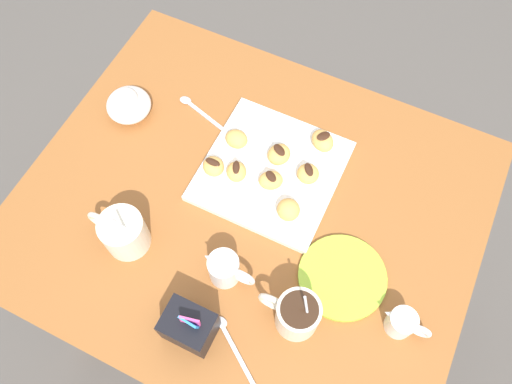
{
  "coord_description": "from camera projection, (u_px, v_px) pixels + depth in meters",
  "views": [
    {
      "loc": [
        -0.2,
        0.39,
        1.71
      ],
      "look_at": [
        -0.0,
        -0.03,
        0.77
      ],
      "focal_mm": 35.53,
      "sensor_mm": 36.0,
      "label": 1
    }
  ],
  "objects": [
    {
      "name": "beignet_5",
      "position": [
        323.0,
        141.0,
        1.09
      ],
      "size": [
        0.07,
        0.07,
        0.03
      ],
      "primitive_type": "ellipsoid",
      "rotation": [
        0.0,
        0.0,
        4.03
      ],
      "color": "#DBA351",
      "rests_on": "pastry_plate_square"
    },
    {
      "name": "loose_spoon_near_saucer",
      "position": [
        232.0,
        345.0,
        0.93
      ],
      "size": [
        0.14,
        0.1,
        0.01
      ],
      "color": "silver",
      "rests_on": "dining_table"
    },
    {
      "name": "saucer_lime_left",
      "position": [
        342.0,
        277.0,
        0.99
      ],
      "size": [
        0.17,
        0.17,
        0.01
      ],
      "primitive_type": "cylinder",
      "color": "#9EC633",
      "rests_on": "dining_table"
    },
    {
      "name": "chocolate_sauce_pitcher",
      "position": [
        402.0,
        323.0,
        0.92
      ],
      "size": [
        0.09,
        0.05,
        0.06
      ],
      "color": "white",
      "rests_on": "dining_table"
    },
    {
      "name": "cream_pitcher_white",
      "position": [
        225.0,
        269.0,
        0.96
      ],
      "size": [
        0.1,
        0.06,
        0.07
      ],
      "color": "white",
      "rests_on": "dining_table"
    },
    {
      "name": "coffee_mug_cream_right",
      "position": [
        123.0,
        232.0,
        0.98
      ],
      "size": [
        0.13,
        0.09,
        0.13
      ],
      "color": "silver",
      "rests_on": "dining_table"
    },
    {
      "name": "beignet_7",
      "position": [
        236.0,
        172.0,
        1.06
      ],
      "size": [
        0.06,
        0.06,
        0.03
      ],
      "primitive_type": "ellipsoid",
      "rotation": [
        0.0,
        0.0,
        5.21
      ],
      "color": "#DBA351",
      "rests_on": "pastry_plate_square"
    },
    {
      "name": "sugar_caddy",
      "position": [
        189.0,
        326.0,
        0.91
      ],
      "size": [
        0.09,
        0.07,
        0.11
      ],
      "color": "black",
      "rests_on": "dining_table"
    },
    {
      "name": "dining_table",
      "position": [
        250.0,
        232.0,
        1.19
      ],
      "size": [
        0.94,
        0.79,
        0.75
      ],
      "color": "#935628",
      "rests_on": "ground_plane"
    },
    {
      "name": "pastry_plate_square",
      "position": [
        271.0,
        171.0,
        1.09
      ],
      "size": [
        0.28,
        0.28,
        0.02
      ],
      "primitive_type": "cube",
      "color": "white",
      "rests_on": "dining_table"
    },
    {
      "name": "chocolate_drizzle_2",
      "position": [
        271.0,
        176.0,
        1.03
      ],
      "size": [
        0.03,
        0.03,
        0.0
      ],
      "primitive_type": "ellipsoid",
      "rotation": [
        0.0,
        0.0,
        2.56
      ],
      "color": "#381E11",
      "rests_on": "beignet_2"
    },
    {
      "name": "beignet_4",
      "position": [
        308.0,
        174.0,
        1.06
      ],
      "size": [
        0.06,
        0.06,
        0.03
      ],
      "primitive_type": "ellipsoid",
      "rotation": [
        0.0,
        0.0,
        1.84
      ],
      "color": "#DBA351",
      "rests_on": "pastry_plate_square"
    },
    {
      "name": "beignet_6",
      "position": [
        213.0,
        166.0,
        1.06
      ],
      "size": [
        0.06,
        0.06,
        0.03
      ],
      "primitive_type": "ellipsoid",
      "rotation": [
        0.0,
        0.0,
        5.83
      ],
      "color": "#DBA351",
      "rests_on": "pastry_plate_square"
    },
    {
      "name": "chocolate_drizzle_7",
      "position": [
        236.0,
        167.0,
        1.04
      ],
      "size": [
        0.03,
        0.04,
        0.0
      ],
      "primitive_type": "ellipsoid",
      "rotation": [
        0.0,
        0.0,
        5.14
      ],
      "color": "#381E11",
      "rests_on": "beignet_7"
    },
    {
      "name": "beignet_2",
      "position": [
        271.0,
        180.0,
        1.05
      ],
      "size": [
        0.07,
        0.06,
        0.03
      ],
      "primitive_type": "ellipsoid",
      "rotation": [
        0.0,
        0.0,
        2.12
      ],
      "color": "#DBA351",
      "rests_on": "pastry_plate_square"
    },
    {
      "name": "beignet_0",
      "position": [
        288.0,
        210.0,
        1.02
      ],
      "size": [
        0.07,
        0.07,
        0.04
      ],
      "primitive_type": "ellipsoid",
      "rotation": [
        0.0,
        0.0,
        3.78
      ],
      "color": "#DBA351",
      "rests_on": "pastry_plate_square"
    },
    {
      "name": "chocolate_drizzle_4",
      "position": [
        309.0,
        170.0,
        1.04
      ],
      "size": [
        0.03,
        0.04,
        0.0
      ],
      "primitive_type": "ellipsoid",
      "rotation": [
        0.0,
        0.0,
        2.25
      ],
      "color": "#381E11",
      "rests_on": "beignet_4"
    },
    {
      "name": "chocolate_drizzle_6",
      "position": [
        213.0,
        162.0,
        1.05
      ],
      "size": [
        0.03,
        0.02,
        0.0
      ],
      "primitive_type": "ellipsoid",
      "rotation": [
        0.0,
        0.0,
        6.27
      ],
      "color": "#381E11",
      "rests_on": "beignet_6"
    },
    {
      "name": "ground_plane",
      "position": [
        252.0,
        297.0,
        1.73
      ],
      "size": [
        8.0,
        8.0,
        0.0
      ],
      "primitive_type": "plane",
      "color": "#514C47"
    },
    {
      "name": "chocolate_drizzle_5",
      "position": [
        324.0,
        136.0,
        1.07
      ],
      "size": [
        0.03,
        0.04,
        0.0
      ],
      "primitive_type": "ellipsoid",
      "rotation": [
        0.0,
        0.0,
        4.09
      ],
      "color": "#381E11",
      "rests_on": "beignet_5"
    },
    {
      "name": "ice_cream_bowl",
      "position": [
        128.0,
        104.0,
        1.13
      ],
      "size": [
        0.1,
        0.1,
        0.07
      ],
      "color": "white",
      "rests_on": "dining_table"
    },
    {
      "name": "coffee_mug_cream_left",
      "position": [
        296.0,
        314.0,
        0.91
      ],
      "size": [
        0.12,
        0.08,
        0.14
      ],
      "color": "silver",
      "rests_on": "dining_table"
    },
    {
      "name": "beignet_1",
      "position": [
        279.0,
        154.0,
        1.08
      ],
      "size": [
        0.06,
        0.06,
        0.03
      ],
      "primitive_type": "ellipsoid",
      "rotation": [
        0.0,
        0.0,
        2.87
      ],
      "color": "#DBA351",
      "rests_on": "pastry_plate_square"
    },
    {
      "name": "chocolate_drizzle_1",
      "position": [
        279.0,
        150.0,
        1.06
      ],
      "size": [
        0.04,
        0.03,
        0.0
      ],
      "primitive_type": "ellipsoid",
      "rotation": [
        0.0,
        0.0,
        2.58
      ],
      "color": "#381E11",
      "rests_on": "beignet_1"
    },
    {
      "name": "beignet_3",
      "position": [
        236.0,
        139.0,
        1.09
      ],
      "size": [
        0.05,
        0.05,
        0.03
      ],
      "primitive_type": "ellipsoid",
      "rotation": [
        0.0,
        0.0,
        1.48
      ],
      "color": "#DBA351",
      "rests_on": "pastry_plate_square"
    },
    {
      "name": "loose_spoon_by_plate",
      "position": [
        200.0,
        112.0,
        1.16
      ],
      "size": [
        0.16,
        0.06,
        0.01
      ],
      "color": "silver",
      "rests_on": "dining_table"
    }
  ]
}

